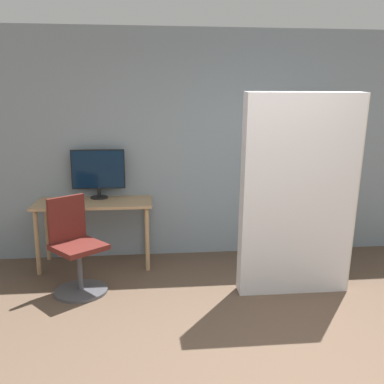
{
  "coord_description": "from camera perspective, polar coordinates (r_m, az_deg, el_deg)",
  "views": [
    {
      "loc": [
        -0.83,
        -2.2,
        1.84
      ],
      "look_at": [
        -0.44,
        1.59,
        1.05
      ],
      "focal_mm": 40.0,
      "sensor_mm": 36.0,
      "label": 1
    }
  ],
  "objects": [
    {
      "name": "desk",
      "position": [
        4.99,
        -12.9,
        -2.43
      ],
      "size": [
        1.31,
        0.59,
        0.75
      ],
      "color": "tan",
      "rests_on": "ground"
    },
    {
      "name": "monitor",
      "position": [
        5.07,
        -12.4,
        2.71
      ],
      "size": [
        0.61,
        0.2,
        0.57
      ],
      "color": "black",
      "rests_on": "desk"
    },
    {
      "name": "bookshelf",
      "position": [
        5.41,
        14.62,
        1.11
      ],
      "size": [
        0.65,
        0.28,
        1.72
      ],
      "color": "brown",
      "rests_on": "ground"
    },
    {
      "name": "wall_back",
      "position": [
        5.21,
        3.4,
        6.28
      ],
      "size": [
        8.0,
        0.06,
        2.7
      ],
      "color": "gray",
      "rests_on": "ground"
    },
    {
      "name": "mattress_near",
      "position": [
        4.17,
        14.06,
        -0.63
      ],
      "size": [
        1.09,
        0.33,
        1.95
      ],
      "color": "silver",
      "rests_on": "ground"
    },
    {
      "name": "office_chair",
      "position": [
        4.41,
        -15.17,
        -7.96
      ],
      "size": [
        0.62,
        0.62,
        0.95
      ],
      "color": "#4C4C51",
      "rests_on": "ground"
    }
  ]
}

